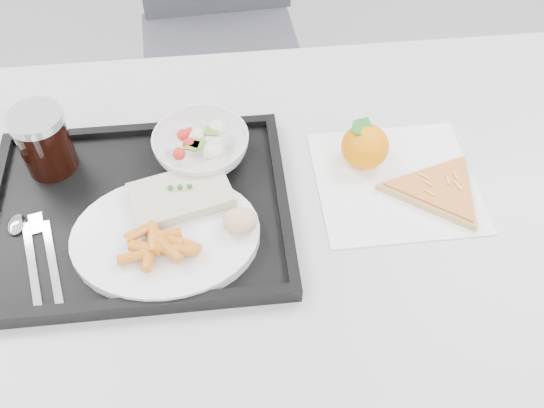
# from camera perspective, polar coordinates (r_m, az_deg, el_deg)

# --- Properties ---
(table) EXTENTS (1.20, 0.80, 0.75)m
(table) POSITION_cam_1_polar(r_m,az_deg,el_deg) (0.98, -0.29, -3.15)
(table) COLOR silver
(table) RESTS_ON ground
(chair) EXTENTS (0.44, 0.44, 0.93)m
(chair) POSITION_cam_1_polar(r_m,az_deg,el_deg) (1.72, -5.02, 17.59)
(chair) COLOR #37373E
(chair) RESTS_ON ground
(tray) EXTENTS (0.45, 0.35, 0.03)m
(tray) POSITION_cam_1_polar(r_m,az_deg,el_deg) (0.94, -12.40, -0.71)
(tray) COLOR black
(tray) RESTS_ON table
(dinner_plate) EXTENTS (0.27, 0.27, 0.02)m
(dinner_plate) POSITION_cam_1_polar(r_m,az_deg,el_deg) (0.88, -9.94, -3.03)
(dinner_plate) COLOR white
(dinner_plate) RESTS_ON tray
(fish_fillet) EXTENTS (0.16, 0.12, 0.03)m
(fish_fillet) POSITION_cam_1_polar(r_m,az_deg,el_deg) (0.90, -8.56, 0.83)
(fish_fillet) COLOR beige
(fish_fillet) RESTS_ON dinner_plate
(bread_roll) EXTENTS (0.06, 0.05, 0.03)m
(bread_roll) POSITION_cam_1_polar(r_m,az_deg,el_deg) (0.85, -3.04, -1.58)
(bread_roll) COLOR #D1C078
(bread_roll) RESTS_ON dinner_plate
(salad_bowl) EXTENTS (0.15, 0.15, 0.05)m
(salad_bowl) POSITION_cam_1_polar(r_m,az_deg,el_deg) (0.97, -6.67, 5.37)
(salad_bowl) COLOR white
(salad_bowl) RESTS_ON tray
(cola_glass) EXTENTS (0.08, 0.08, 0.11)m
(cola_glass) POSITION_cam_1_polar(r_m,az_deg,el_deg) (0.99, -20.68, 5.64)
(cola_glass) COLOR black
(cola_glass) RESTS_ON tray
(cutlery) EXTENTS (0.10, 0.17, 0.01)m
(cutlery) POSITION_cam_1_polar(r_m,az_deg,el_deg) (0.93, -21.57, -3.68)
(cutlery) COLOR silver
(cutlery) RESTS_ON tray
(napkin) EXTENTS (0.25, 0.24, 0.00)m
(napkin) POSITION_cam_1_polar(r_m,az_deg,el_deg) (0.98, 11.54, 2.10)
(napkin) COLOR white
(napkin) RESTS_ON table
(tangerine) EXTENTS (0.09, 0.09, 0.07)m
(tangerine) POSITION_cam_1_polar(r_m,az_deg,el_deg) (0.98, 8.74, 5.40)
(tangerine) COLOR orange
(tangerine) RESTS_ON napkin
(pizza_slice) EXTENTS (0.23, 0.23, 0.02)m
(pizza_slice) POSITION_cam_1_polar(r_m,az_deg,el_deg) (0.97, 15.42, 1.31)
(pizza_slice) COLOR tan
(pizza_slice) RESTS_ON napkin
(carrot_pile) EXTENTS (0.12, 0.08, 0.02)m
(carrot_pile) POSITION_cam_1_polar(r_m,az_deg,el_deg) (0.84, -10.62, -3.84)
(carrot_pile) COLOR orange
(carrot_pile) RESTS_ON dinner_plate
(salad_contents) EXTENTS (0.09, 0.08, 0.02)m
(salad_contents) POSITION_cam_1_polar(r_m,az_deg,el_deg) (0.96, -6.54, 5.83)
(salad_contents) COLOR red
(salad_contents) RESTS_ON salad_bowl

